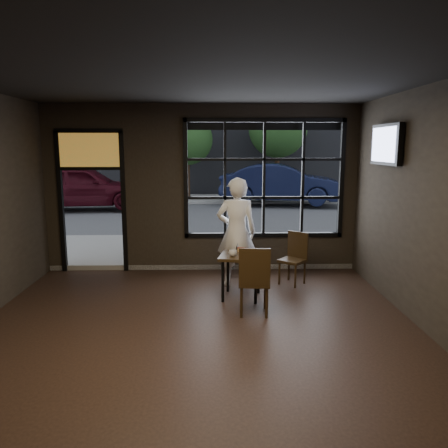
{
  "coord_description": "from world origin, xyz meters",
  "views": [
    {
      "loc": [
        0.23,
        -4.88,
        2.41
      ],
      "look_at": [
        0.4,
        2.2,
        1.15
      ],
      "focal_mm": 35.0,
      "sensor_mm": 36.0,
      "label": 1
    }
  ],
  "objects_px": {
    "navy_car": "(281,184)",
    "cafe_table": "(241,276)",
    "man": "(236,232)",
    "chair_near": "(254,280)"
  },
  "relations": [
    {
      "from": "man",
      "to": "chair_near",
      "type": "bearing_deg",
      "value": 97.04
    },
    {
      "from": "navy_car",
      "to": "cafe_table",
      "type": "bearing_deg",
      "value": 177.71
    },
    {
      "from": "chair_near",
      "to": "man",
      "type": "relative_size",
      "value": 0.54
    },
    {
      "from": "cafe_table",
      "to": "man",
      "type": "relative_size",
      "value": 0.38
    },
    {
      "from": "cafe_table",
      "to": "navy_car",
      "type": "relative_size",
      "value": 0.15
    },
    {
      "from": "cafe_table",
      "to": "chair_near",
      "type": "bearing_deg",
      "value": -67.64
    },
    {
      "from": "chair_near",
      "to": "navy_car",
      "type": "bearing_deg",
      "value": -97.18
    },
    {
      "from": "chair_near",
      "to": "navy_car",
      "type": "distance_m",
      "value": 11.92
    },
    {
      "from": "chair_near",
      "to": "navy_car",
      "type": "relative_size",
      "value": 0.21
    },
    {
      "from": "chair_near",
      "to": "man",
      "type": "distance_m",
      "value": 1.43
    }
  ]
}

